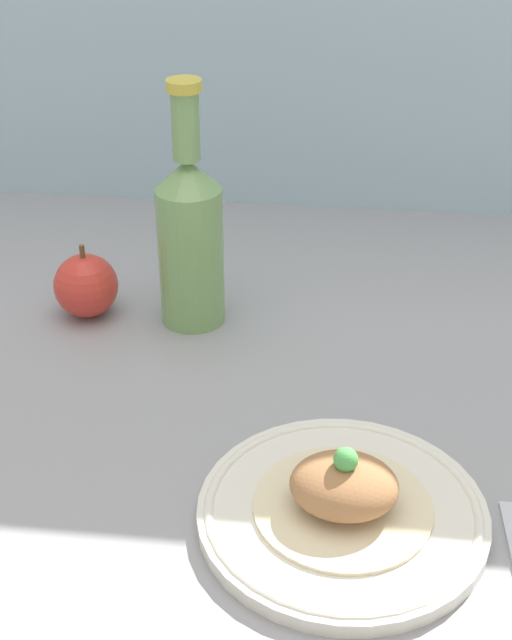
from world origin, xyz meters
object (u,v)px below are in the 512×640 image
(plated_food, at_px, (344,489))
(cider_bottle, at_px, (190,235))
(plate, at_px, (342,512))
(apple, at_px, (86,286))

(plated_food, relative_size, cider_bottle, 0.54)
(plate, xyz_separation_m, plated_food, (0.00, 0.00, 0.03))
(plated_food, bearing_deg, apple, 134.69)
(apple, bearing_deg, plated_food, -45.31)
(plated_food, relative_size, apple, 1.71)
(cider_bottle, bearing_deg, plated_food, -59.81)
(plate, relative_size, apple, 2.77)
(plate, relative_size, cider_bottle, 0.88)
(plated_food, bearing_deg, cider_bottle, 120.19)
(cider_bottle, distance_m, apple, 0.15)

